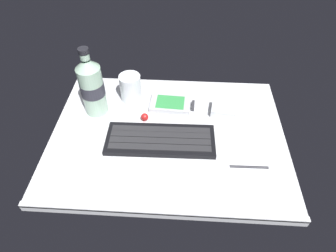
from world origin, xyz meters
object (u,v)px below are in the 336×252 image
object	(u,v)px
juice_cup	(131,89)
trackball_mouse	(145,117)
keyboard	(160,140)
handheld_device	(172,104)
water_bottle	(92,86)
stylus_pen	(249,166)
charger_block	(223,110)

from	to	relation	value
juice_cup	trackball_mouse	xyz separation A→B (cm)	(5.12, -9.07, -2.81)
juice_cup	trackball_mouse	size ratio (longest dim) A/B	3.86
trackball_mouse	keyboard	bearing A→B (deg)	-57.51
juice_cup	keyboard	bearing A→B (deg)	-59.11
handheld_device	water_bottle	size ratio (longest dim) A/B	0.63
water_bottle	stylus_pen	world-z (taller)	water_bottle
handheld_device	trackball_mouse	xyz separation A→B (cm)	(-7.66, -6.49, 0.37)
juice_cup	stylus_pen	world-z (taller)	juice_cup
water_bottle	stylus_pen	size ratio (longest dim) A/B	2.19
handheld_device	charger_block	size ratio (longest dim) A/B	1.87
keyboard	water_bottle	xyz separation A→B (cm)	(-19.73, 11.25, 8.20)
handheld_device	trackball_mouse	bearing A→B (deg)	-139.72
juice_cup	charger_block	size ratio (longest dim) A/B	1.21
handheld_device	stylus_pen	bearing A→B (deg)	-46.96
handheld_device	juice_cup	bearing A→B (deg)	168.59
charger_block	stylus_pen	bearing A→B (deg)	-75.37
keyboard	handheld_device	world-z (taller)	keyboard
handheld_device	trackball_mouse	distance (cm)	10.05
juice_cup	water_bottle	distance (cm)	12.26
keyboard	trackball_mouse	size ratio (longest dim) A/B	13.26
juice_cup	trackball_mouse	world-z (taller)	juice_cup
trackball_mouse	stylus_pen	world-z (taller)	trackball_mouse
juice_cup	stylus_pen	size ratio (longest dim) A/B	0.89
keyboard	trackball_mouse	bearing A→B (deg)	122.49
charger_block	keyboard	bearing A→B (deg)	-145.04
handheld_device	charger_block	xyz separation A→B (cm)	(15.12, -2.20, 0.47)
juice_cup	water_bottle	xyz separation A→B (cm)	(-9.48, -5.87, 5.10)
trackball_mouse	juice_cup	bearing A→B (deg)	119.43
handheld_device	keyboard	bearing A→B (deg)	-99.89
keyboard	handheld_device	xyz separation A→B (cm)	(2.54, 14.54, -0.08)
handheld_device	water_bottle	xyz separation A→B (cm)	(-22.26, -3.29, 8.28)
handheld_device	juice_cup	size ratio (longest dim) A/B	1.54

